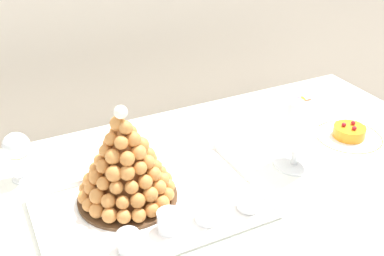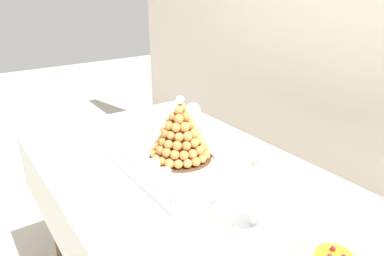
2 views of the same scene
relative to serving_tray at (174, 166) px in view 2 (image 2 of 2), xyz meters
The scene contains 10 objects.
buffet_table 0.17m from the serving_tray, ahead, with size 1.75×0.93×0.80m.
serving_tray is the anchor object (origin of this frame).
croquembouche 0.13m from the serving_tray, 124.75° to the left, with size 0.26×0.26×0.27m.
dessert_cup_left 0.24m from the serving_tray, 155.13° to the right, with size 0.05×0.05×0.06m.
dessert_cup_mid_left 0.16m from the serving_tray, 131.95° to the right, with size 0.05×0.05×0.05m.
dessert_cup_centre 0.10m from the serving_tray, 86.94° to the right, with size 0.06×0.06×0.05m.
dessert_cup_mid_right 0.15m from the serving_tray, 46.74° to the right, with size 0.06×0.06×0.06m.
dessert_cup_right 0.25m from the serving_tray, 26.81° to the right, with size 0.06×0.06×0.05m.
macaron_goblet 0.47m from the serving_tray, ahead, with size 0.12×0.12×0.23m.
wine_glass 0.41m from the serving_tray, 133.77° to the left, with size 0.07×0.07×0.15m.
Camera 2 is at (0.95, -0.69, 1.50)m, focal length 33.79 mm.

